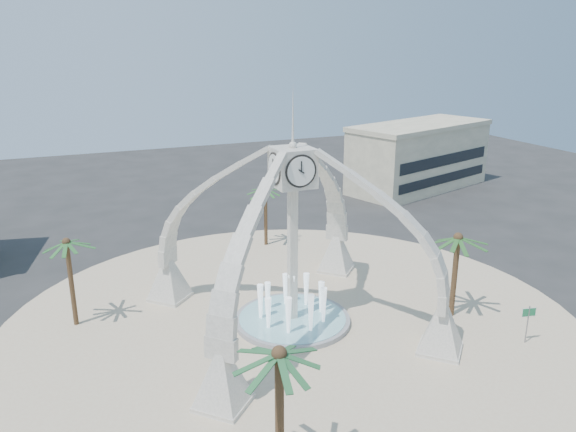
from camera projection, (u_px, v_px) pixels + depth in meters
name	position (u px, v px, depth m)	size (l,w,h in m)	color
ground	(292.00, 323.00, 39.00)	(140.00, 140.00, 0.00)	#282828
plaza	(292.00, 322.00, 39.00)	(40.00, 40.00, 0.06)	beige
clock_tower	(293.00, 235.00, 37.06)	(17.94, 17.94, 16.30)	silver
fountain	(292.00, 319.00, 38.92)	(8.00, 8.00, 3.62)	#97979A
building_ne	(419.00, 156.00, 73.42)	(21.87, 14.17, 8.60)	beige
palm_east	(458.00, 239.00, 38.27)	(5.08, 5.08, 6.70)	brown
palm_west	(66.00, 244.00, 36.92)	(4.43, 4.43, 6.74)	brown
palm_north	(265.00, 189.00, 52.17)	(3.81, 3.81, 6.28)	brown
palm_south	(279.00, 356.00, 23.20)	(5.20, 5.20, 7.18)	brown
street_sign	(528.00, 317.00, 35.79)	(0.96, 0.23, 2.65)	slate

